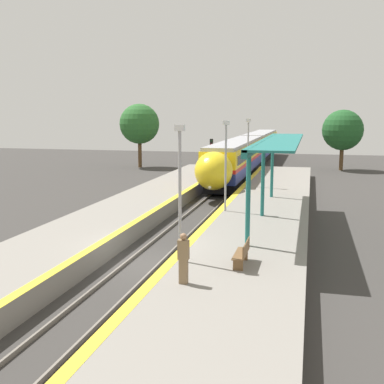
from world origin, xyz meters
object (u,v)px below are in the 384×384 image
Objects in this scene: person_waiting at (183,258)px; lamppost_near at (180,184)px; railway_signal at (211,156)px; lamppost_far at (248,148)px; train at (250,151)px; lamppost_mid at (226,160)px; platform_bench at (243,253)px.

person_waiting is 0.33× the size of lamppost_near.
lamppost_far is at bearing -57.20° from railway_signal.
person_waiting is at bearing -80.16° from railway_signal.
lamppost_near is 1.00× the size of lamppost_far.
lamppost_near and lamppost_far have the same top height.
lamppost_far is at bearing -83.33° from train.
lamppost_mid is (0.00, 9.78, 0.00)m from lamppost_near.
person_waiting is 0.41× the size of railway_signal.
lamppost_mid is at bearing -75.61° from railway_signal.
lamppost_near reaches higher than person_waiting.
train is 26.53× the size of platform_bench.
lamppost_near is (-0.75, 2.33, 2.08)m from person_waiting.
train is 8.83× the size of lamppost_mid.
train is 12.29m from railway_signal.
lamppost_near and lamppost_mid have the same top height.
person_waiting is at bearing -124.36° from platform_bench.
person_waiting is 22.01m from lamppost_far.
lamppost_near is (2.17, -38.15, 1.64)m from train.
lamppost_far reaches higher than person_waiting.
railway_signal is at bearing 104.16° from platform_bench.
train is 28.50m from lamppost_mid.
platform_bench is 0.33× the size of lamppost_mid.
lamppost_near is at bearing -90.00° from lamppost_far.
person_waiting is (-1.63, -2.39, 0.41)m from platform_bench.
railway_signal is 7.80m from lamppost_far.
lamppost_mid is at bearing 103.78° from platform_bench.
lamppost_far is at bearing 91.97° from person_waiting.
platform_bench is (4.56, -38.10, -0.84)m from train.
lamppost_near is at bearing 107.91° from person_waiting.
railway_signal reaches higher than train.
lamppost_far is at bearing 96.97° from platform_bench.
lamppost_far is (4.17, -6.47, 1.32)m from railway_signal.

